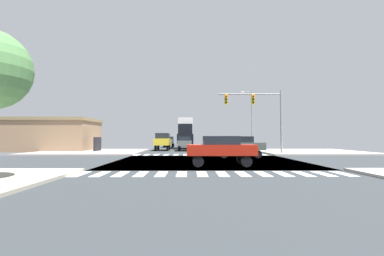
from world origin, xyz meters
name	(u,v)px	position (x,y,z in m)	size (l,w,h in m)	color
ground	(208,161)	(0.00, 0.00, -0.03)	(90.00, 90.00, 0.05)	#2D3236
sidewalk_corner_ne	(309,152)	(13.00, 12.00, 0.07)	(12.00, 12.00, 0.14)	#A09B91
sidewalk_corner_nw	(92,152)	(-13.00, 12.00, 0.07)	(12.00, 12.00, 0.14)	#A29490
crosswalk_near	(212,174)	(-0.25, -7.30, 0.00)	(13.50, 2.00, 0.01)	silver
crosswalk_far	(200,155)	(-0.25, 7.30, 0.00)	(13.50, 2.00, 0.01)	silver
traffic_signal_mast	(257,107)	(5.65, 7.46, 4.94)	(6.62, 0.55, 6.69)	gray
street_lamp	(250,115)	(7.67, 19.75, 5.12)	(1.78, 0.32, 8.65)	gray
bank_building	(50,135)	(-19.69, 15.24, 2.12)	(13.04, 7.51, 4.23)	#937355
pickup_farside_1	(186,140)	(-2.00, 34.08, 1.29)	(2.00, 5.10, 2.35)	black
sedan_crossing_1	(239,145)	(3.07, 3.50, 1.12)	(4.30, 1.80, 1.88)	black
sedan_queued_2	(221,148)	(0.62, -3.50, 1.12)	(4.30, 1.80, 1.88)	black
sedan_leading_3	(185,142)	(-2.00, 15.54, 1.12)	(1.80, 4.30, 1.88)	black
suv_trailing_2	(163,140)	(-5.00, 16.41, 1.39)	(1.96, 4.60, 2.34)	black
box_truck_middle_1	(186,132)	(-2.00, 22.61, 2.56)	(2.40, 7.20, 4.85)	black
sedan_outer_4	(169,141)	(-5.00, 27.52, 1.12)	(1.80, 4.30, 1.88)	black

